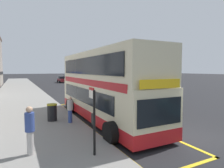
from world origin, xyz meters
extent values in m
plane|color=black|center=(0.00, 32.00, 0.00)|extent=(260.00, 260.00, 0.00)
cube|color=gray|center=(-7.00, 32.00, 0.07)|extent=(6.00, 76.00, 0.14)
cube|color=beige|center=(-2.45, 5.32, 1.35)|extent=(2.50, 11.04, 2.30)
cube|color=beige|center=(-2.45, 5.32, 3.45)|extent=(2.48, 10.81, 1.90)
cube|color=red|center=(-2.45, 5.32, 0.50)|extent=(2.52, 11.06, 0.60)
cube|color=#B2191E|center=(-2.45, 5.32, 2.52)|extent=(2.53, 10.15, 0.36)
cube|color=black|center=(-3.72, 5.72, 1.65)|extent=(0.04, 8.83, 0.90)
cube|color=black|center=(-3.72, 5.32, 3.50)|extent=(0.04, 9.71, 1.00)
cube|color=black|center=(-2.45, -0.21, 1.60)|extent=(2.20, 0.04, 1.10)
cube|color=yellow|center=(-2.45, -0.21, 2.72)|extent=(2.00, 0.04, 0.36)
cylinder|color=black|center=(-3.79, 1.35, 0.50)|extent=(0.56, 1.00, 1.00)
cylinder|color=black|center=(-1.11, 1.35, 0.50)|extent=(0.56, 1.00, 1.00)
cylinder|color=black|center=(-3.79, 8.36, 0.50)|extent=(0.56, 1.00, 1.00)
cylinder|color=black|center=(-1.11, 8.36, 0.50)|extent=(0.56, 1.00, 1.00)
cube|color=gold|center=(-3.92, 5.12, 0.01)|extent=(0.16, 13.66, 0.01)
cube|color=gold|center=(-0.93, 5.12, 0.01)|extent=(0.16, 13.66, 0.01)
cube|color=gold|center=(-2.43, -1.63, 0.01)|extent=(3.15, 0.16, 0.01)
cube|color=gold|center=(-2.43, 11.87, 0.01)|extent=(3.15, 0.16, 0.01)
cylinder|color=black|center=(-5.02, 0.37, 1.34)|extent=(0.09, 0.09, 2.40)
cube|color=silver|center=(-5.02, 0.63, 2.36)|extent=(0.05, 0.42, 0.30)
cube|color=red|center=(-5.02, 0.63, 2.56)|extent=(0.05, 0.42, 0.10)
cube|color=black|center=(-5.02, 0.47, 1.44)|extent=(0.06, 0.28, 0.40)
cube|color=black|center=(-10.16, 39.39, 2.60)|extent=(0.08, 7.87, 0.56)
cube|color=maroon|center=(2.91, 42.60, 0.66)|extent=(1.76, 4.20, 0.72)
cube|color=black|center=(2.91, 42.50, 1.32)|extent=(1.52, 1.90, 0.60)
cylinder|color=black|center=(1.98, 43.90, 0.30)|extent=(0.22, 0.60, 0.60)
cylinder|color=black|center=(3.85, 43.90, 0.30)|extent=(0.22, 0.60, 0.60)
cylinder|color=black|center=(1.98, 41.30, 0.30)|extent=(0.22, 0.60, 0.60)
cylinder|color=black|center=(3.85, 41.30, 0.30)|extent=(0.22, 0.60, 0.60)
cylinder|color=#33478C|center=(-4.72, 5.03, 0.52)|extent=(0.24, 0.24, 0.75)
cylinder|color=#B7B2AD|center=(-4.72, 5.03, 1.19)|extent=(0.34, 0.34, 0.59)
sphere|color=beige|center=(-4.72, 5.03, 1.59)|extent=(0.20, 0.20, 0.20)
cylinder|color=#B7B2AD|center=(-7.12, 1.47, 0.58)|extent=(0.24, 0.24, 0.88)
cylinder|color=#33478C|center=(-7.12, 1.47, 1.36)|extent=(0.34, 0.34, 0.69)
sphere|color=tan|center=(-7.12, 1.47, 1.83)|extent=(0.23, 0.23, 0.23)
cylinder|color=black|center=(-5.61, 5.93, 0.62)|extent=(0.56, 0.56, 0.96)
cylinder|color=#A5991E|center=(-5.61, 5.93, 1.14)|extent=(0.59, 0.59, 0.08)
camera|label=1|loc=(-7.50, -5.94, 3.27)|focal=30.38mm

